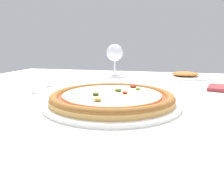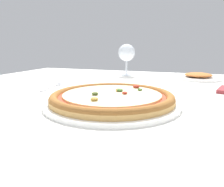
{
  "view_description": "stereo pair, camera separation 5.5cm",
  "coord_description": "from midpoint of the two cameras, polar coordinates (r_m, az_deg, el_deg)",
  "views": [
    {
      "loc": [
        0.14,
        -0.73,
        0.9
      ],
      "look_at": [
        0.01,
        -0.2,
        0.78
      ],
      "focal_mm": 35.0,
      "sensor_mm": 36.0,
      "label": 1
    },
    {
      "loc": [
        0.19,
        -0.71,
        0.9
      ],
      "look_at": [
        0.01,
        -0.2,
        0.78
      ],
      "focal_mm": 35.0,
      "sensor_mm": 36.0,
      "label": 2
    }
  ],
  "objects": [
    {
      "name": "pizza_plate",
      "position": [
        0.56,
        -2.84,
        -1.33
      ],
      "size": [
        0.34,
        0.34,
        0.04
      ],
      "color": "white",
      "rests_on": "dining_table"
    },
    {
      "name": "side_plate",
      "position": [
        1.08,
        17.18,
        4.45
      ],
      "size": [
        0.21,
        0.21,
        0.03
      ],
      "color": "white",
      "rests_on": "dining_table"
    },
    {
      "name": "dining_table",
      "position": [
        0.77,
        0.55,
        -4.45
      ],
      "size": [
        1.47,
        1.15,
        0.75
      ],
      "color": "brown",
      "rests_on": "ground_plane"
    },
    {
      "name": "wine_glass_far_left",
      "position": [
        1.13,
        -0.7,
        10.45
      ],
      "size": [
        0.09,
        0.09,
        0.16
      ],
      "color": "silver",
      "rests_on": "dining_table"
    },
    {
      "name": "fork",
      "position": [
        0.82,
        -19.23,
        1.37
      ],
      "size": [
        0.05,
        0.17,
        0.0
      ],
      "color": "silver",
      "rests_on": "dining_table"
    }
  ]
}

